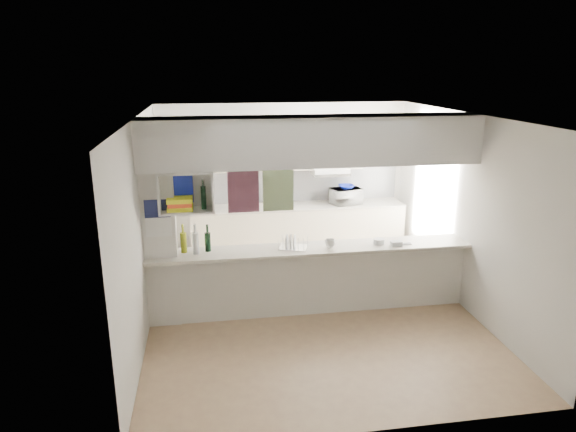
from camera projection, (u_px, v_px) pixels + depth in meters
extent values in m
plane|color=#977357|center=(311.00, 312.00, 6.90)|extent=(4.80, 4.80, 0.00)
plane|color=white|center=(313.00, 116.00, 6.17)|extent=(4.80, 4.80, 0.00)
plane|color=silver|center=(284.00, 180.00, 8.81)|extent=(4.20, 0.00, 4.20)
plane|color=silver|center=(142.00, 227.00, 6.22)|extent=(0.00, 4.80, 4.80)
plane|color=silver|center=(466.00, 212.00, 6.86)|extent=(0.00, 4.80, 4.80)
cube|color=silver|center=(311.00, 282.00, 6.78)|extent=(4.20, 0.15, 0.88)
cube|color=#BCB4A5|center=(311.00, 249.00, 6.65)|extent=(4.20, 0.50, 0.04)
cube|color=white|center=(313.00, 141.00, 6.26)|extent=(4.20, 0.50, 0.60)
cube|color=silver|center=(159.00, 226.00, 6.25)|extent=(0.40, 0.18, 2.60)
cube|color=#191E4C|center=(157.00, 209.00, 6.09)|extent=(0.30, 0.01, 0.22)
cube|color=white|center=(159.00, 227.00, 6.15)|extent=(0.30, 0.01, 0.24)
cube|color=#331623|center=(243.00, 189.00, 6.51)|extent=(0.40, 0.02, 0.62)
cube|color=#1A5E77|center=(278.00, 188.00, 6.58)|extent=(0.40, 0.02, 0.62)
cube|color=white|center=(187.00, 211.00, 6.15)|extent=(0.65, 0.35, 0.02)
cube|color=white|center=(185.00, 172.00, 6.02)|extent=(0.65, 0.35, 0.02)
cube|color=white|center=(187.00, 188.00, 6.24)|extent=(0.65, 0.02, 0.50)
cube|color=white|center=(159.00, 192.00, 6.03)|extent=(0.02, 0.35, 0.50)
cube|color=white|center=(213.00, 190.00, 6.13)|extent=(0.02, 0.35, 0.50)
cube|color=#C8CA16|center=(180.00, 208.00, 6.13)|extent=(0.30, 0.24, 0.05)
cube|color=red|center=(180.00, 204.00, 6.11)|extent=(0.28, 0.22, 0.05)
cube|color=#C8CA16|center=(180.00, 200.00, 6.10)|extent=(0.30, 0.24, 0.05)
cube|color=navy|center=(182.00, 189.00, 6.19)|extent=(0.26, 0.02, 0.34)
cylinder|color=black|center=(204.00, 198.00, 6.14)|extent=(0.06, 0.06, 0.28)
cube|color=beige|center=(298.00, 232.00, 8.80)|extent=(3.60, 0.60, 0.90)
cube|color=#BCB4A5|center=(298.00, 206.00, 8.67)|extent=(3.60, 0.63, 0.03)
cube|color=silver|center=(295.00, 184.00, 8.85)|extent=(3.60, 0.03, 0.60)
cube|color=beige|center=(285.00, 148.00, 8.49)|extent=(2.62, 0.34, 0.72)
cube|color=white|center=(330.00, 171.00, 8.65)|extent=(0.60, 0.46, 0.12)
cube|color=silver|center=(333.00, 176.00, 8.44)|extent=(0.60, 0.02, 0.05)
imported|color=white|center=(346.00, 196.00, 8.71)|extent=(0.55, 0.43, 0.27)
imported|color=navy|center=(346.00, 187.00, 8.64)|extent=(0.27, 0.27, 0.07)
cube|color=silver|center=(293.00, 247.00, 6.62)|extent=(0.42, 0.36, 0.01)
cylinder|color=white|center=(286.00, 240.00, 6.61)|extent=(0.07, 0.17, 0.18)
cylinder|color=white|center=(291.00, 240.00, 6.60)|extent=(0.07, 0.17, 0.18)
cylinder|color=white|center=(295.00, 240.00, 6.59)|extent=(0.07, 0.17, 0.18)
imported|color=white|center=(330.00, 243.00, 6.60)|extent=(0.13, 0.13, 0.11)
cylinder|color=black|center=(171.00, 246.00, 6.34)|extent=(0.08, 0.08, 0.24)
cylinder|color=black|center=(170.00, 232.00, 6.29)|extent=(0.03, 0.03, 0.11)
cylinder|color=olive|center=(184.00, 243.00, 6.43)|extent=(0.08, 0.08, 0.26)
cylinder|color=olive|center=(183.00, 229.00, 6.38)|extent=(0.03, 0.03, 0.11)
cylinder|color=silver|center=(196.00, 243.00, 6.38)|extent=(0.08, 0.08, 0.28)
cylinder|color=silver|center=(195.00, 229.00, 6.32)|extent=(0.03, 0.03, 0.11)
cylinder|color=black|center=(208.00, 242.00, 6.48)|extent=(0.08, 0.08, 0.24)
cylinder|color=black|center=(207.00, 229.00, 6.43)|extent=(0.03, 0.03, 0.11)
cylinder|color=silver|center=(379.00, 241.00, 6.77)|extent=(0.14, 0.14, 0.07)
cube|color=silver|center=(396.00, 243.00, 6.70)|extent=(0.14, 0.10, 0.06)
cube|color=black|center=(406.00, 244.00, 6.76)|extent=(0.14, 0.07, 0.01)
cylinder|color=black|center=(287.00, 201.00, 8.67)|extent=(0.10, 0.10, 0.15)
cube|color=#53381C|center=(276.00, 199.00, 8.66)|extent=(0.11, 0.10, 0.19)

